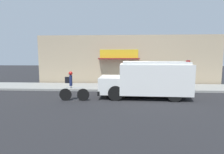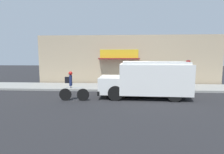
% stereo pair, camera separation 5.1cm
% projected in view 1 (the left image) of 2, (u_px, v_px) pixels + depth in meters
% --- Properties ---
extents(ground_plane, '(70.00, 70.00, 0.00)m').
position_uv_depth(ground_plane, '(129.00, 92.00, 12.60)').
color(ground_plane, '#232326').
extents(sidewalk, '(28.00, 2.99, 0.15)m').
position_uv_depth(sidewalk, '(128.00, 87.00, 14.07)').
color(sidewalk, gray).
rests_on(sidewalk, ground_plane).
extents(storefront, '(16.34, 0.90, 4.42)m').
position_uv_depth(storefront, '(128.00, 60.00, 15.57)').
color(storefront, tan).
rests_on(storefront, ground_plane).
extents(school_bus, '(5.48, 2.76, 2.23)m').
position_uv_depth(school_bus, '(148.00, 79.00, 10.82)').
color(school_bus, white).
rests_on(school_bus, ground_plane).
extents(cyclist, '(1.75, 0.22, 1.70)m').
position_uv_depth(cyclist, '(72.00, 87.00, 10.01)').
color(cyclist, black).
rests_on(cyclist, ground_plane).
extents(stop_sign_post, '(0.45, 0.45, 2.17)m').
position_uv_depth(stop_sign_post, '(188.00, 70.00, 12.62)').
color(stop_sign_post, slate).
rests_on(stop_sign_post, sidewalk).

